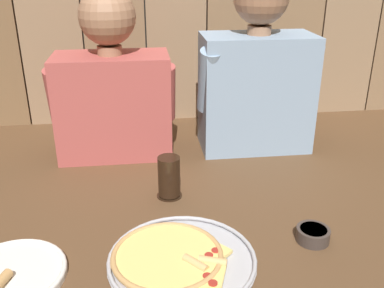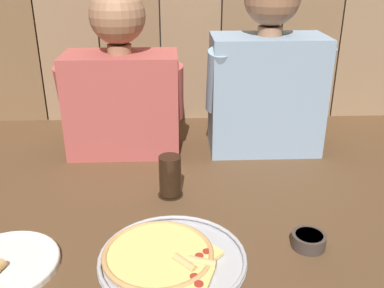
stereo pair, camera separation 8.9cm
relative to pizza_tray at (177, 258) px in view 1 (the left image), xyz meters
The scene contains 7 objects.
ground_plane 0.19m from the pizza_tray, 60.22° to the left, with size 3.20×3.20×0.00m, color brown.
pizza_tray is the anchor object (origin of this frame).
dinner_plate 0.37m from the pizza_tray, behind, with size 0.24×0.24×0.03m.
drinking_glass 0.30m from the pizza_tray, 88.84° to the left, with size 0.07×0.07×0.12m.
dipping_bowl 0.34m from the pizza_tray, ahead, with size 0.08×0.08×0.03m.
diner_left 0.69m from the pizza_tray, 103.95° to the left, with size 0.42×0.20×0.57m.
diner_right 0.77m from the pizza_tray, 61.60° to the left, with size 0.42×0.21×0.63m.
Camera 1 is at (-0.16, -0.97, 0.65)m, focal length 40.83 mm.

